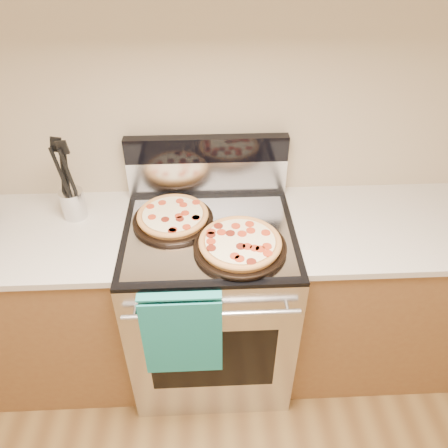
{
  "coord_description": "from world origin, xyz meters",
  "views": [
    {
      "loc": [
        -0.0,
        0.15,
        2.12
      ],
      "look_at": [
        0.06,
        1.55,
        1.03
      ],
      "focal_mm": 35.0,
      "sensor_mm": 36.0,
      "label": 1
    }
  ],
  "objects_px": {
    "pepperoni_pizza_front": "(240,244)",
    "range_body": "(211,303)",
    "utensil_crock": "(74,204)",
    "pepperoni_pizza_back": "(173,217)"
  },
  "relations": [
    {
      "from": "pepperoni_pizza_front",
      "to": "range_body",
      "type": "bearing_deg",
      "value": 133.38
    },
    {
      "from": "pepperoni_pizza_front",
      "to": "utensil_crock",
      "type": "height_order",
      "value": "utensil_crock"
    },
    {
      "from": "range_body",
      "to": "utensil_crock",
      "type": "xyz_separation_m",
      "value": [
        -0.61,
        0.15,
        0.53
      ]
    },
    {
      "from": "utensil_crock",
      "to": "pepperoni_pizza_back",
      "type": "bearing_deg",
      "value": -10.46
    },
    {
      "from": "pepperoni_pizza_back",
      "to": "pepperoni_pizza_front",
      "type": "bearing_deg",
      "value": -35.45
    },
    {
      "from": "range_body",
      "to": "utensil_crock",
      "type": "height_order",
      "value": "utensil_crock"
    },
    {
      "from": "range_body",
      "to": "pepperoni_pizza_back",
      "type": "xyz_separation_m",
      "value": [
        -0.16,
        0.07,
        0.5
      ]
    },
    {
      "from": "pepperoni_pizza_front",
      "to": "utensil_crock",
      "type": "relative_size",
      "value": 2.84
    },
    {
      "from": "range_body",
      "to": "pepperoni_pizza_front",
      "type": "height_order",
      "value": "pepperoni_pizza_front"
    },
    {
      "from": "range_body",
      "to": "utensil_crock",
      "type": "relative_size",
      "value": 6.68
    }
  ]
}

